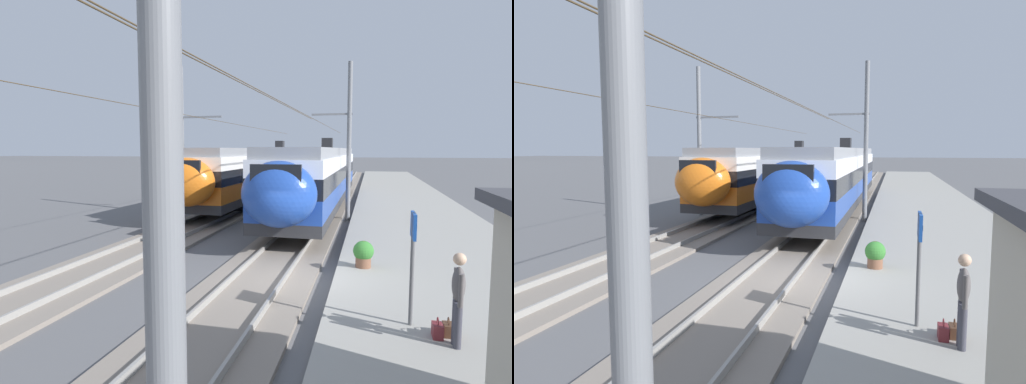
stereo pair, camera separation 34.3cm
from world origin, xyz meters
TOP-DOWN VIEW (x-y plane):
  - ground_plane at (0.00, 0.00)m, footprint 400.00×400.00m
  - platform_slab at (0.00, -4.25)m, footprint 120.00×6.45m
  - track_near at (0.00, 1.02)m, footprint 120.00×3.00m
  - track_far at (0.00, 6.19)m, footprint 120.00×3.00m
  - train_near_platform at (14.33, 1.02)m, footprint 25.62×2.85m
  - train_far_track at (22.08, 6.19)m, footprint 32.72×2.96m
  - catenary_mast_west at (-9.60, -0.68)m, footprint 40.06×2.12m
  - catenary_mast_mid at (11.42, -0.68)m, footprint 40.06×2.12m
  - catenary_mast_far_side at (10.97, 8.28)m, footprint 40.06×2.53m
  - platform_sign at (-2.97, -2.77)m, footprint 0.70×0.08m
  - passenger_walking at (-3.76, -3.48)m, footprint 0.53×0.22m
  - handbag_beside_passenger at (-3.32, -3.42)m, footprint 0.32×0.18m
  - handbag_near_sign at (-3.46, -3.21)m, footprint 0.32×0.18m
  - potted_plant_platform_edge at (1.17, -1.79)m, footprint 0.60×0.60m

SIDE VIEW (x-z plane):
  - ground_plane at x=0.00m, z-range 0.00..0.00m
  - track_near at x=0.00m, z-range -0.07..0.21m
  - track_far at x=0.00m, z-range -0.07..0.21m
  - platform_slab at x=0.00m, z-range 0.00..0.28m
  - handbag_beside_passenger at x=-3.32m, z-range 0.22..0.58m
  - handbag_near_sign at x=-3.46m, z-range 0.22..0.61m
  - potted_plant_platform_edge at x=1.17m, z-range 0.33..1.12m
  - passenger_walking at x=-3.76m, z-range 0.38..2.07m
  - platform_sign at x=-2.97m, z-range 0.81..3.07m
  - train_near_platform at x=14.33m, z-range 0.09..4.36m
  - train_far_track at x=22.08m, z-range 0.10..4.37m
  - catenary_mast_west at x=-9.60m, z-range 0.12..8.19m
  - catenary_mast_mid at x=11.42m, z-range 0.11..8.38m
  - catenary_mast_far_side at x=10.97m, z-range 0.11..8.49m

